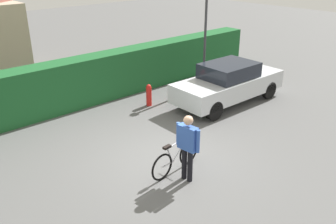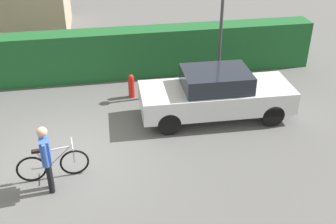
# 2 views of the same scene
# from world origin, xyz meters

# --- Properties ---
(ground_plane) EXTENTS (60.00, 60.00, 0.00)m
(ground_plane) POSITION_xyz_m (0.00, 0.00, 0.00)
(ground_plane) COLOR #585858
(hedge_row) EXTENTS (17.81, 0.90, 1.72)m
(hedge_row) POSITION_xyz_m (0.00, 4.99, 0.86)
(hedge_row) COLOR #1C582A
(hedge_row) RESTS_ON ground
(parked_car_near) EXTENTS (4.53, 1.75, 1.52)m
(parked_car_near) POSITION_xyz_m (4.40, 1.52, 0.78)
(parked_car_near) COLOR silver
(parked_car_near) RESTS_ON ground
(bicycle) EXTENTS (1.71, 0.50, 0.92)m
(bicycle) POSITION_xyz_m (-0.22, -0.62, 0.39)
(bicycle) COLOR black
(bicycle) RESTS_ON ground
(person_rider) EXTENTS (0.25, 0.68, 1.72)m
(person_rider) POSITION_xyz_m (-0.26, -1.06, 1.01)
(person_rider) COLOR black
(person_rider) RESTS_ON ground
(street_lamp) EXTENTS (0.28, 0.28, 4.12)m
(street_lamp) POSITION_xyz_m (5.00, 3.31, 2.67)
(street_lamp) COLOR #38383D
(street_lamp) RESTS_ON ground
(fire_hydrant) EXTENTS (0.20, 0.20, 0.81)m
(fire_hydrant) POSITION_xyz_m (2.05, 3.26, 0.41)
(fire_hydrant) COLOR red
(fire_hydrant) RESTS_ON ground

